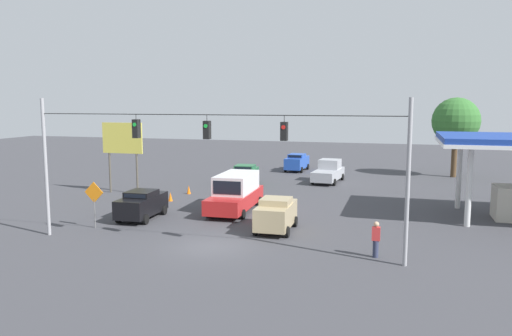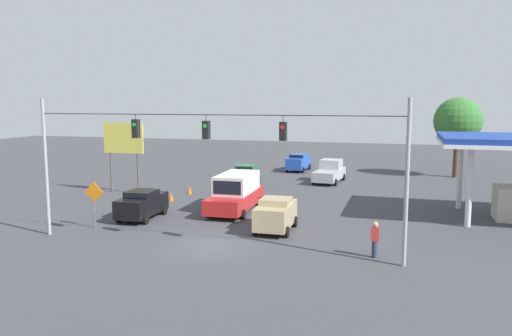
# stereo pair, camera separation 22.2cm
# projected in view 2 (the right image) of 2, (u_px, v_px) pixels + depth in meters

# --- Properties ---
(ground_plane) EXTENTS (140.00, 140.00, 0.00)m
(ground_plane) POSITION_uv_depth(u_px,v_px,m) (211.00, 246.00, 26.42)
(ground_plane) COLOR #3D3D42
(overhead_signal_span) EXTENTS (19.84, 0.38, 7.81)m
(overhead_signal_span) POSITION_uv_depth(u_px,v_px,m) (206.00, 158.00, 25.42)
(overhead_signal_span) COLOR #939399
(overhead_signal_span) RESTS_ON ground_plane
(pickup_truck_silver_oncoming_deep) EXTENTS (2.65, 5.61, 2.12)m
(pickup_truck_silver_oncoming_deep) POSITION_uv_depth(u_px,v_px,m) (330.00, 172.00, 47.46)
(pickup_truck_silver_oncoming_deep) COLOR #A8AAB2
(pickup_truck_silver_oncoming_deep) RESTS_ON ground_plane
(sedan_green_withflow_far) EXTENTS (2.40, 4.20, 1.83)m
(sedan_green_withflow_far) POSITION_uv_depth(u_px,v_px,m) (246.00, 174.00, 45.91)
(sedan_green_withflow_far) COLOR #236038
(sedan_green_withflow_far) RESTS_ON ground_plane
(sedan_black_parked_shoulder) EXTENTS (2.22, 4.39, 1.86)m
(sedan_black_parked_shoulder) POSITION_uv_depth(u_px,v_px,m) (142.00, 204.00, 32.64)
(sedan_black_parked_shoulder) COLOR black
(sedan_black_parked_shoulder) RESTS_ON ground_plane
(box_truck_red_withflow_mid) EXTENTS (2.79, 7.06, 2.60)m
(box_truck_red_withflow_mid) POSITION_uv_depth(u_px,v_px,m) (236.00, 192.00, 35.00)
(box_truck_red_withflow_mid) COLOR red
(box_truck_red_withflow_mid) RESTS_ON ground_plane
(sedan_tan_crossing_near) EXTENTS (2.14, 3.95, 1.97)m
(sedan_tan_crossing_near) POSITION_uv_depth(u_px,v_px,m) (276.00, 214.00, 29.47)
(sedan_tan_crossing_near) COLOR tan
(sedan_tan_crossing_near) RESTS_ON ground_plane
(sedan_blue_withflow_deep) EXTENTS (2.20, 4.47, 1.88)m
(sedan_blue_withflow_deep) POSITION_uv_depth(u_px,v_px,m) (298.00, 162.00, 55.19)
(sedan_blue_withflow_deep) COLOR #234CB2
(sedan_blue_withflow_deep) RESTS_ON ground_plane
(traffic_cone_nearest) EXTENTS (0.34, 0.34, 0.69)m
(traffic_cone_nearest) POSITION_uv_depth(u_px,v_px,m) (129.00, 213.00, 32.65)
(traffic_cone_nearest) COLOR orange
(traffic_cone_nearest) RESTS_ON ground_plane
(traffic_cone_second) EXTENTS (0.34, 0.34, 0.69)m
(traffic_cone_second) POSITION_uv_depth(u_px,v_px,m) (152.00, 204.00, 35.51)
(traffic_cone_second) COLOR orange
(traffic_cone_second) RESTS_ON ground_plane
(traffic_cone_third) EXTENTS (0.34, 0.34, 0.69)m
(traffic_cone_third) POSITION_uv_depth(u_px,v_px,m) (171.00, 197.00, 38.47)
(traffic_cone_third) COLOR orange
(traffic_cone_third) RESTS_ON ground_plane
(traffic_cone_fourth) EXTENTS (0.34, 0.34, 0.69)m
(traffic_cone_fourth) POSITION_uv_depth(u_px,v_px,m) (190.00, 190.00, 41.49)
(traffic_cone_fourth) COLOR orange
(traffic_cone_fourth) RESTS_ON ground_plane
(roadside_billboard) EXTENTS (3.65, 0.16, 5.90)m
(roadside_billboard) POSITION_uv_depth(u_px,v_px,m) (123.00, 143.00, 41.41)
(roadside_billboard) COLOR #4C473D
(roadside_billboard) RESTS_ON ground_plane
(work_zone_sign) EXTENTS (1.27, 0.06, 2.84)m
(work_zone_sign) POSITION_uv_depth(u_px,v_px,m) (94.00, 196.00, 30.06)
(work_zone_sign) COLOR slate
(work_zone_sign) RESTS_ON ground_plane
(pedestrian) EXTENTS (0.40, 0.28, 1.80)m
(pedestrian) POSITION_uv_depth(u_px,v_px,m) (375.00, 239.00, 24.41)
(pedestrian) COLOR #2D334C
(pedestrian) RESTS_ON ground_plane
(tree_horizon_left) EXTENTS (4.70, 4.70, 8.05)m
(tree_horizon_left) POSITION_uv_depth(u_px,v_px,m) (458.00, 121.00, 49.91)
(tree_horizon_left) COLOR #4C3823
(tree_horizon_left) RESTS_ON ground_plane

